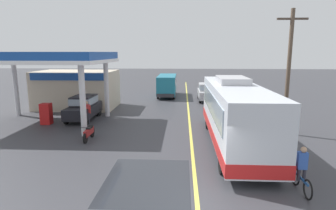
# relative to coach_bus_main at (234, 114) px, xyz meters

# --- Properties ---
(ground) EXTENTS (120.00, 120.00, 0.00)m
(ground) POSITION_rel_coach_bus_main_xyz_m (-2.31, 13.24, -1.72)
(ground) COLOR #38383D
(lane_divider_stripe) EXTENTS (0.16, 50.00, 0.01)m
(lane_divider_stripe) POSITION_rel_coach_bus_main_xyz_m (-2.31, 8.24, -1.72)
(lane_divider_stripe) COLOR #D8CC4C
(lane_divider_stripe) RESTS_ON ground
(wet_puddle_patch) EXTENTS (3.42, 4.42, 0.01)m
(wet_puddle_patch) POSITION_rel_coach_bus_main_xyz_m (-4.23, -4.73, -1.72)
(wet_puddle_patch) COLOR #26282D
(wet_puddle_patch) RESTS_ON ground
(coach_bus_main) EXTENTS (2.60, 11.04, 3.69)m
(coach_bus_main) POSITION_rel_coach_bus_main_xyz_m (0.00, 0.00, 0.00)
(coach_bus_main) COLOR silver
(coach_bus_main) RESTS_ON ground
(gas_station_roadside) EXTENTS (9.10, 11.95, 5.10)m
(gas_station_roadside) POSITION_rel_coach_bus_main_xyz_m (-12.57, 8.10, 0.91)
(gas_station_roadside) COLOR #194799
(gas_station_roadside) RESTS_ON ground
(car_at_pump) EXTENTS (1.70, 4.20, 1.82)m
(car_at_pump) POSITION_rel_coach_bus_main_xyz_m (-10.38, 5.48, -0.71)
(car_at_pump) COLOR black
(car_at_pump) RESTS_ON ground
(minibus_opposing_lane) EXTENTS (2.04, 6.13, 2.44)m
(minibus_opposing_lane) POSITION_rel_coach_bus_main_xyz_m (-4.66, 17.33, -0.25)
(minibus_opposing_lane) COLOR teal
(minibus_opposing_lane) RESTS_ON ground
(cyclist_on_shoulder) EXTENTS (0.34, 1.82, 1.72)m
(cyclist_on_shoulder) POSITION_rel_coach_bus_main_xyz_m (1.56, -5.32, -0.94)
(cyclist_on_shoulder) COLOR black
(cyclist_on_shoulder) RESTS_ON ground
(motorcycle_parked_forecourt) EXTENTS (0.55, 1.80, 0.92)m
(motorcycle_parked_forecourt) POSITION_rel_coach_bus_main_xyz_m (-8.30, 0.36, -1.28)
(motorcycle_parked_forecourt) COLOR black
(motorcycle_parked_forecourt) RESTS_ON ground
(pedestrian_near_pump) EXTENTS (0.55, 0.22, 1.66)m
(pedestrian_near_pump) POSITION_rel_coach_bus_main_xyz_m (-9.66, 4.10, -0.79)
(pedestrian_near_pump) COLOR #33333F
(pedestrian_near_pump) RESTS_ON ground
(car_trailing_behind_bus) EXTENTS (1.70, 4.20, 1.82)m
(car_trailing_behind_bus) POSITION_rel_coach_bus_main_xyz_m (-0.31, 14.53, -0.71)
(car_trailing_behind_bus) COLOR #B2B2B7
(car_trailing_behind_bus) RESTS_ON ground
(utility_pole_roadside) EXTENTS (1.80, 0.24, 7.62)m
(utility_pole_roadside) POSITION_rel_coach_bus_main_xyz_m (3.59, 2.32, 2.27)
(utility_pole_roadside) COLOR brown
(utility_pole_roadside) RESTS_ON ground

